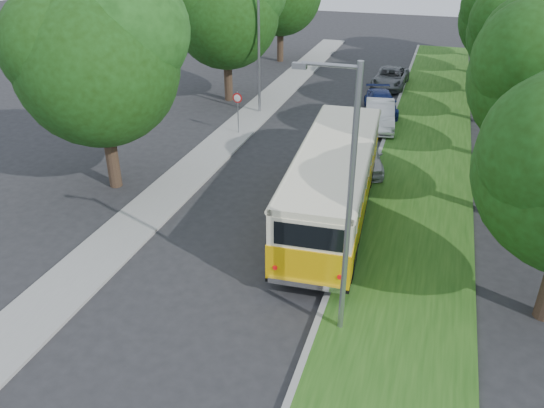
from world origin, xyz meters
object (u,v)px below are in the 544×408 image
(lamppost_near, at_px, (346,200))
(car_white, at_px, (380,115))
(car_grey, at_px, (390,78))
(vintage_bus, at_px, (333,185))
(car_blue, at_px, (381,103))
(lamppost_far, at_px, (257,47))
(car_silver, at_px, (363,154))

(lamppost_near, height_order, car_white, lamppost_near)
(car_white, height_order, car_grey, car_white)
(vintage_bus, relative_size, car_blue, 2.41)
(lamppost_far, xyz_separation_m, car_white, (7.70, -0.40, -3.35))
(lamppost_far, height_order, car_blue, lamppost_far)
(car_silver, xyz_separation_m, car_blue, (-0.28, 8.89, -0.08))
(car_blue, bearing_deg, car_silver, -102.04)
(lamppost_near, height_order, vintage_bus, lamppost_near)
(lamppost_far, relative_size, car_blue, 1.66)
(car_blue, height_order, car_grey, car_grey)
(lamppost_near, distance_m, car_blue, 21.26)
(lamppost_near, xyz_separation_m, car_grey, (-1.61, 27.10, -3.69))
(car_grey, bearing_deg, car_white, -85.03)
(lamppost_near, bearing_deg, car_silver, 95.75)
(car_blue, distance_m, car_grey, 6.22)
(car_silver, bearing_deg, lamppost_far, 124.56)
(car_silver, bearing_deg, car_white, 74.77)
(car_white, bearing_deg, car_grey, 84.21)
(lamppost_near, bearing_deg, lamppost_far, 115.71)
(lamppost_far, distance_m, vintage_bus, 14.43)
(lamppost_far, height_order, car_white, lamppost_far)
(lamppost_far, height_order, car_grey, lamppost_far)
(lamppost_far, distance_m, car_grey, 11.79)
(car_white, bearing_deg, car_blue, 87.48)
(car_white, bearing_deg, lamppost_near, -94.54)
(vintage_bus, relative_size, car_silver, 2.52)
(car_grey, bearing_deg, lamppost_near, -84.19)
(vintage_bus, height_order, car_blue, vintage_bus)
(vintage_bus, xyz_separation_m, car_grey, (-0.07, 20.75, -0.94))
(lamppost_far, bearing_deg, car_grey, 49.70)
(car_grey, bearing_deg, vintage_bus, -87.41)
(car_blue, bearing_deg, lamppost_far, -176.05)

